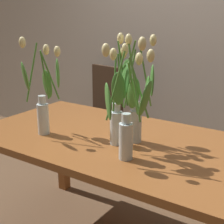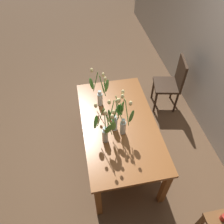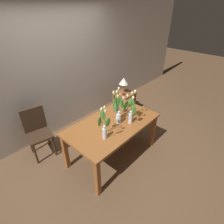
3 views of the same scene
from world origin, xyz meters
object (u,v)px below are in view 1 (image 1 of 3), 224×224
at_px(dining_table, 112,152).
at_px(tulip_vase_1, 119,105).
at_px(dining_chair, 100,108).
at_px(tulip_vase_0, 130,114).
at_px(tulip_vase_2, 134,104).
at_px(tulip_vase_3, 43,99).

distance_m(dining_table, tulip_vase_1, 0.32).
bearing_deg(dining_chair, tulip_vase_0, -49.41).
distance_m(tulip_vase_1, dining_chair, 1.52).
bearing_deg(dining_table, tulip_vase_2, 2.77).
xyz_separation_m(dining_table, tulip_vase_0, (0.23, -0.20, 0.32)).
height_order(tulip_vase_3, dining_chair, tulip_vase_3).
bearing_deg(dining_table, tulip_vase_1, -35.96).
relative_size(tulip_vase_2, tulip_vase_3, 1.04).
xyz_separation_m(dining_table, tulip_vase_1, (0.09, -0.06, 0.31)).
relative_size(tulip_vase_3, dining_chair, 0.60).
height_order(tulip_vase_0, tulip_vase_2, tulip_vase_0).
bearing_deg(tulip_vase_1, dining_table, 144.04).
bearing_deg(dining_table, dining_chair, 128.55).
bearing_deg(tulip_vase_1, tulip_vase_3, -166.74).
xyz_separation_m(tulip_vase_3, dining_chair, (-0.49, 1.23, -0.43)).
xyz_separation_m(tulip_vase_2, dining_chair, (-0.99, 1.05, -0.43)).
bearing_deg(dining_chair, tulip_vase_2, -46.94).
bearing_deg(tulip_vase_0, dining_table, 139.71).
xyz_separation_m(dining_table, tulip_vase_3, (-0.36, -0.17, 0.30)).
xyz_separation_m(tulip_vase_0, tulip_vase_2, (-0.09, 0.20, -0.01)).
xyz_separation_m(tulip_vase_0, dining_chair, (-1.08, 1.26, -0.44)).
relative_size(tulip_vase_1, tulip_vase_3, 1.03).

